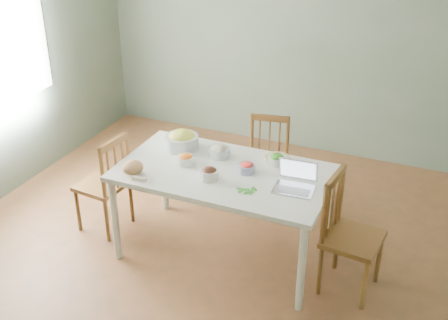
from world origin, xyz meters
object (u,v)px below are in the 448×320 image
at_px(chair_left, 102,182).
at_px(laptop, 294,178).
at_px(chair_right, 353,236).
at_px(bread_boule, 133,167).
at_px(bowl_squash, 182,140).
at_px(dining_table, 224,213).
at_px(chair_far, 266,166).

xyz_separation_m(chair_left, laptop, (1.79, -0.01, 0.45)).
bearing_deg(chair_right, laptop, 101.02).
height_order(bread_boule, bowl_squash, bowl_squash).
distance_m(chair_left, bread_boule, 0.71).
xyz_separation_m(chair_right, bread_boule, (-1.75, -0.30, 0.37)).
xyz_separation_m(chair_right, laptop, (-0.48, -0.04, 0.42)).
height_order(dining_table, bowl_squash, bowl_squash).
relative_size(chair_left, bowl_squash, 3.25).
relative_size(dining_table, chair_left, 1.85).
bearing_deg(dining_table, bread_boule, -153.37).
height_order(chair_far, bowl_squash, bowl_squash).
bearing_deg(chair_left, laptop, 95.14).
xyz_separation_m(dining_table, laptop, (0.61, -0.07, 0.51)).
bearing_deg(bread_boule, chair_far, 58.13).
bearing_deg(chair_far, bowl_squash, -143.99).
xyz_separation_m(chair_far, bowl_squash, (-0.57, -0.61, 0.44)).
bearing_deg(laptop, bowl_squash, 160.40).
xyz_separation_m(chair_left, bowl_squash, (0.68, 0.29, 0.43)).
bearing_deg(bowl_squash, bread_boule, -105.66).
distance_m(dining_table, chair_far, 0.85).
relative_size(chair_left, bread_boule, 5.50).
bearing_deg(chair_right, bowl_squash, 87.04).
xyz_separation_m(dining_table, bread_boule, (-0.65, -0.33, 0.46)).
relative_size(dining_table, bowl_squash, 6.01).
height_order(dining_table, chair_left, chair_left).
height_order(chair_far, laptop, laptop).
height_order(bowl_squash, laptop, laptop).
distance_m(chair_far, laptop, 1.16).
distance_m(dining_table, chair_right, 1.10).
xyz_separation_m(chair_far, chair_left, (-1.25, -0.90, 0.01)).
distance_m(chair_far, bread_boule, 1.44).
bearing_deg(dining_table, bowl_squash, 155.30).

